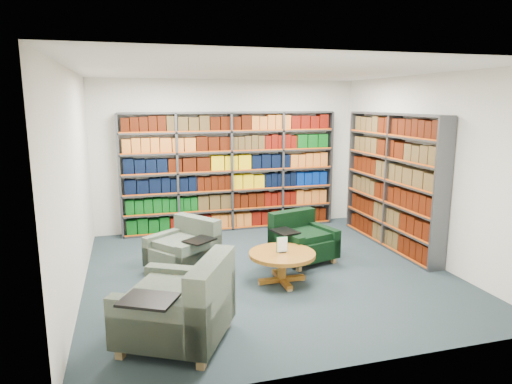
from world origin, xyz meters
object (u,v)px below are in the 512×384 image
object	(u,v)px
chair_green_right	(300,241)
chair_teal_front	(184,309)
chair_teal_left	(187,249)
coffee_table	(282,259)

from	to	relation	value
chair_green_right	chair_teal_front	xyz separation A→B (m)	(-2.03, -2.02, 0.07)
chair_green_right	chair_teal_left	bearing A→B (deg)	178.22
chair_teal_front	coffee_table	distance (m)	1.90
chair_teal_left	chair_green_right	world-z (taller)	chair_teal_left
chair_green_right	coffee_table	size ratio (longest dim) A/B	1.17
chair_green_right	chair_teal_front	world-z (taller)	chair_teal_front
chair_teal_left	chair_teal_front	size ratio (longest dim) A/B	0.85
chair_green_right	coffee_table	bearing A→B (deg)	-125.67
chair_teal_left	chair_green_right	xyz separation A→B (m)	(1.74, -0.05, -0.00)
chair_green_right	chair_teal_front	size ratio (longest dim) A/B	0.78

